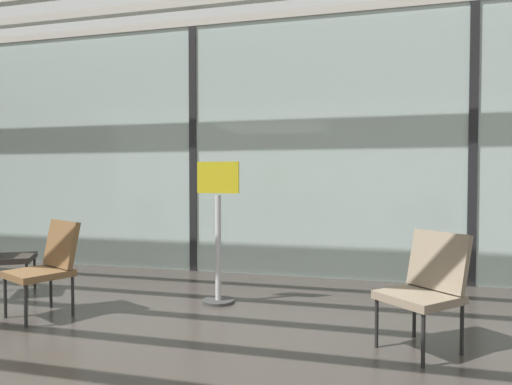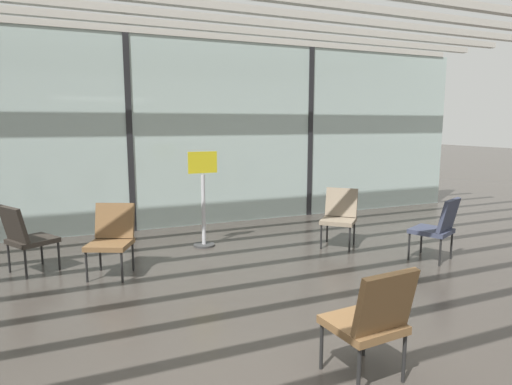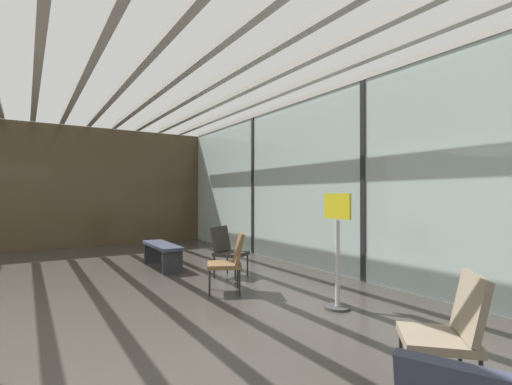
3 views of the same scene
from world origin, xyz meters
The scene contains 10 objects.
glass_curtain_wall centered at (0.00, 5.20, 1.66)m, with size 14.00×0.08×3.32m, color #A3B7B2.
window_mullion_0 centered at (-3.50, 5.20, 1.66)m, with size 0.10×0.12×3.32m, color black.
window_mullion_1 centered at (0.00, 5.20, 1.66)m, with size 0.10×0.12×3.32m, color black.
side_wall_left_panels centered at (-6.95, 1.60, 1.66)m, with size 0.10×11.20×3.32m, color #473823.
ceiling_slats centered at (0.00, 1.90, 3.37)m, with size 13.72×6.72×0.10m.
lounge_chair_0 centered at (-0.55, 2.98, 0.49)m, with size 0.66×0.68×0.87m.
lounge_chair_1 centered at (-1.53, 3.43, 0.49)m, with size 0.70×0.68×0.87m.
lounge_chair_4 centered at (2.77, 2.97, 0.49)m, with size 0.71×0.71×0.87m.
waiting_bench centered at (-2.88, 2.70, 0.36)m, with size 1.51×0.44×0.47m.
info_sign centered at (0.85, 3.75, 0.68)m, with size 0.44×0.32×1.44m.
Camera 3 is at (4.26, 0.44, 1.41)m, focal length 26.09 mm.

